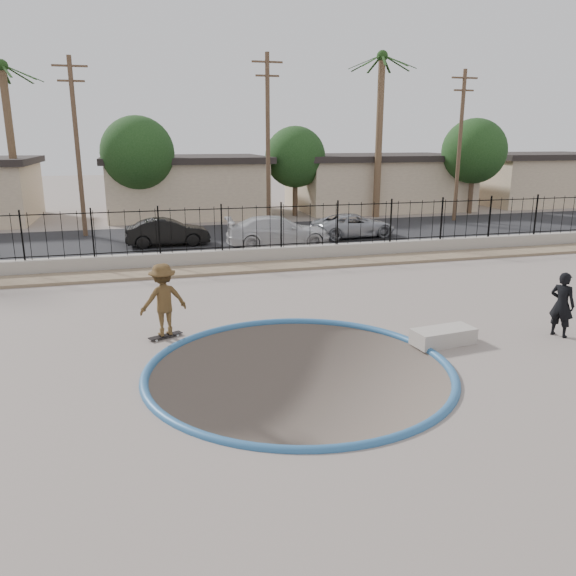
{
  "coord_description": "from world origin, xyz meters",
  "views": [
    {
      "loc": [
        -3.32,
        -12.3,
        5.07
      ],
      "look_at": [
        0.55,
        2.0,
        1.1
      ],
      "focal_mm": 35.0,
      "sensor_mm": 36.0,
      "label": 1
    }
  ],
  "objects_px": {
    "car_b": "(167,232)",
    "car_d": "(354,225)",
    "skateboard": "(165,336)",
    "concrete_ledge": "(443,336)",
    "videographer": "(562,304)",
    "car_c": "(278,231)",
    "skater": "(164,303)"
  },
  "relations": [
    {
      "from": "skateboard",
      "to": "concrete_ledge",
      "type": "relative_size",
      "value": 0.57
    },
    {
      "from": "videographer",
      "to": "concrete_ledge",
      "type": "bearing_deg",
      "value": 58.68
    },
    {
      "from": "skateboard",
      "to": "car_b",
      "type": "height_order",
      "value": "car_b"
    },
    {
      "from": "skater",
      "to": "car_d",
      "type": "xyz_separation_m",
      "value": [
        10.43,
        13.01,
        -0.3
      ]
    },
    {
      "from": "skater",
      "to": "car_c",
      "type": "height_order",
      "value": "skater"
    },
    {
      "from": "concrete_ledge",
      "to": "videographer",
      "type": "bearing_deg",
      "value": -4.69
    },
    {
      "from": "videographer",
      "to": "concrete_ledge",
      "type": "distance_m",
      "value": 3.33
    },
    {
      "from": "videographer",
      "to": "car_b",
      "type": "height_order",
      "value": "videographer"
    },
    {
      "from": "skater",
      "to": "concrete_ledge",
      "type": "height_order",
      "value": "skater"
    },
    {
      "from": "skater",
      "to": "skateboard",
      "type": "distance_m",
      "value": 0.88
    },
    {
      "from": "skater",
      "to": "videographer",
      "type": "xyz_separation_m",
      "value": [
        10.05,
        -2.55,
        -0.08
      ]
    },
    {
      "from": "skater",
      "to": "skateboard",
      "type": "xyz_separation_m",
      "value": [
        0.0,
        0.0,
        -0.88
      ]
    },
    {
      "from": "skater",
      "to": "skateboard",
      "type": "height_order",
      "value": "skater"
    },
    {
      "from": "skateboard",
      "to": "concrete_ledge",
      "type": "height_order",
      "value": "concrete_ledge"
    },
    {
      "from": "car_b",
      "to": "concrete_ledge",
      "type": "bearing_deg",
      "value": -160.27
    },
    {
      "from": "car_c",
      "to": "car_d",
      "type": "bearing_deg",
      "value": -67.35
    },
    {
      "from": "concrete_ledge",
      "to": "car_c",
      "type": "xyz_separation_m",
      "value": [
        -0.84,
        13.77,
        0.56
      ]
    },
    {
      "from": "skateboard",
      "to": "car_b",
      "type": "xyz_separation_m",
      "value": [
        0.86,
        13.09,
        0.62
      ]
    },
    {
      "from": "car_b",
      "to": "car_d",
      "type": "distance_m",
      "value": 9.58
    },
    {
      "from": "car_b",
      "to": "car_c",
      "type": "height_order",
      "value": "car_c"
    },
    {
      "from": "car_d",
      "to": "car_b",
      "type": "bearing_deg",
      "value": 84.51
    },
    {
      "from": "car_b",
      "to": "car_d",
      "type": "relative_size",
      "value": 0.9
    },
    {
      "from": "skater",
      "to": "car_d",
      "type": "height_order",
      "value": "skater"
    },
    {
      "from": "videographer",
      "to": "car_b",
      "type": "bearing_deg",
      "value": 3.83
    },
    {
      "from": "concrete_ledge",
      "to": "car_b",
      "type": "xyz_separation_m",
      "value": [
        -5.94,
        15.37,
        0.49
      ]
    },
    {
      "from": "skateboard",
      "to": "car_b",
      "type": "relative_size",
      "value": 0.23
    },
    {
      "from": "videographer",
      "to": "car_c",
      "type": "bearing_deg",
      "value": -10.36
    },
    {
      "from": "skateboard",
      "to": "car_d",
      "type": "relative_size",
      "value": 0.21
    },
    {
      "from": "skateboard",
      "to": "videographer",
      "type": "relative_size",
      "value": 0.53
    },
    {
      "from": "skater",
      "to": "car_c",
      "type": "xyz_separation_m",
      "value": [
        5.96,
        11.49,
        -0.19
      ]
    },
    {
      "from": "skater",
      "to": "skateboard",
      "type": "bearing_deg",
      "value": -104.36
    },
    {
      "from": "videographer",
      "to": "car_d",
      "type": "xyz_separation_m",
      "value": [
        0.38,
        15.56,
        -0.22
      ]
    }
  ]
}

